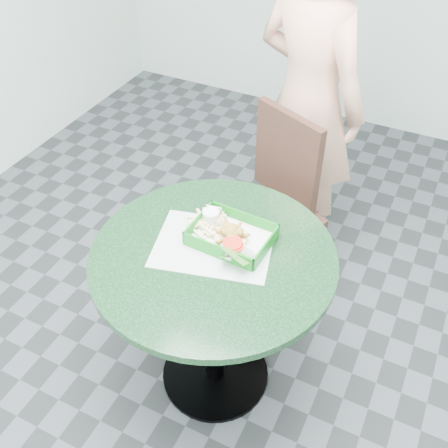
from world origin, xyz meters
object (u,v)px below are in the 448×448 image
at_px(cafe_table, 214,289).
at_px(crab_sandwich, 231,238).
at_px(diner_person, 310,80).
at_px(dining_chair, 277,197).
at_px(food_basket, 231,241).
at_px(sauce_ramekin, 210,219).

bearing_deg(cafe_table, crab_sandwich, 64.64).
bearing_deg(crab_sandwich, diner_person, 93.48).
distance_m(cafe_table, crab_sandwich, 0.23).
xyz_separation_m(dining_chair, food_basket, (0.04, -0.60, 0.24)).
bearing_deg(sauce_ramekin, cafe_table, -58.29).
distance_m(dining_chair, food_basket, 0.65).
distance_m(food_basket, crab_sandwich, 0.03).
height_order(food_basket, crab_sandwich, crab_sandwich).
bearing_deg(sauce_ramekin, dining_chair, 83.43).
relative_size(diner_person, crab_sandwich, 16.17).
distance_m(dining_chair, sauce_ramekin, 0.63).
height_order(dining_chair, food_basket, dining_chair).
relative_size(cafe_table, dining_chair, 0.96).
bearing_deg(food_basket, cafe_table, -109.04).
distance_m(cafe_table, sauce_ramekin, 0.27).
bearing_deg(dining_chair, cafe_table, -64.22).
relative_size(food_basket, crab_sandwich, 2.39).
height_order(cafe_table, diner_person, diner_person).
bearing_deg(cafe_table, diner_person, 91.32).
bearing_deg(food_basket, crab_sandwich, -67.36).
distance_m(dining_chair, diner_person, 0.57).
xyz_separation_m(cafe_table, sauce_ramekin, (-0.08, 0.13, 0.22)).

